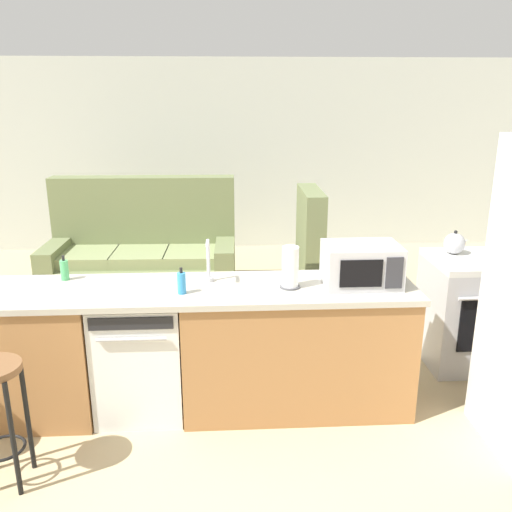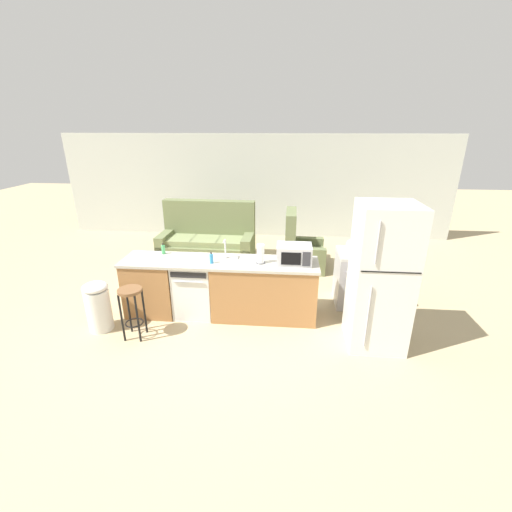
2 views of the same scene
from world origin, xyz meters
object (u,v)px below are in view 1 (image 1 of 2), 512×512
Objects in this scene: dishwasher at (141,354)px; couch at (144,259)px; stove_range at (474,311)px; armchair at (328,269)px; paper_towel_roll at (290,268)px; soap_bottle at (182,283)px; kettle at (455,243)px; dish_soap_bottle at (64,270)px; microwave at (361,265)px.

dishwasher is 2.34m from couch.
stove_range is 0.75× the size of armchair.
paper_towel_roll is 1.60× the size of soap_bottle.
kettle is 0.17× the size of armchair.
dish_soap_bottle is (-1.54, 0.24, -0.07)m from paper_towel_roll.
couch is 1.69× the size of armchair.
soap_bottle is 0.86× the size of kettle.
kettle is (0.93, 0.68, -0.05)m from microwave.
paper_towel_roll is (-1.58, -0.58, 0.59)m from stove_range.
kettle is at bearing 141.81° from stove_range.
soap_bottle is at bearing -164.13° from stove_range.
dish_soap_bottle is (-0.83, 0.32, 0.00)m from soap_bottle.
kettle is at bearing -60.14° from armchair.
stove_range is 1.36m from microwave.
dish_soap_bottle is (-3.12, -0.34, 0.52)m from stove_range.
paper_towel_roll reaches higher than dishwasher.
stove_range is 1.80× the size of microwave.
dishwasher is 1.19m from paper_towel_roll.
soap_bottle reaches higher than stove_range.
paper_towel_roll reaches higher than kettle.
armchair is at bearing -9.10° from couch.
paper_towel_roll is 1.58m from kettle.
couch is (-2.74, 1.64, -0.59)m from kettle.
stove_range is at bearing 26.60° from microwave.
soap_bottle is at bearing -123.10° from armchair.
dish_soap_bottle is 0.86× the size of kettle.
dish_soap_bottle is at bearing 174.00° from microwave.
couch reaches higher than microwave.
kettle is at bearing 36.11° from microwave.
stove_range is at bearing 11.91° from dishwasher.
kettle is 3.25m from couch.
paper_towel_roll is 0.72m from soap_bottle.
microwave is at bearing -94.99° from armchair.
microwave is at bearing -52.00° from couch.
stove_range reaches higher than dishwasher.
stove_range is 3.18m from dish_soap_bottle.
microwave is at bearing 4.90° from soap_bottle.
paper_towel_roll reaches higher than dish_soap_bottle.
paper_towel_roll is (-0.48, -0.03, -0.00)m from microwave.
dishwasher is at bearing 161.25° from soap_bottle.
soap_bottle is 0.09× the size of couch.
couch is (-0.61, 2.42, -0.58)m from soap_bottle.
stove_range is 3.40m from couch.
microwave is at bearing -153.40° from stove_range.
paper_towel_roll reaches higher than stove_range.
dishwasher is 4.10× the size of kettle.
soap_bottle is at bearing -75.75° from couch.
paper_towel_roll is 2.77m from couch.
dishwasher is at bearing 179.95° from microwave.
paper_towel_roll is (1.02, -0.03, 0.62)m from dishwasher.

